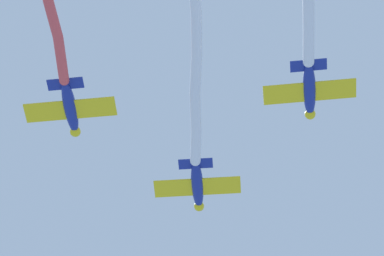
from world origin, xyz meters
TOP-DOWN VIEW (x-y plane):
  - airplane_lead at (-1.87, -5.60)m, footprint 6.67×5.20m
  - smoke_trail_lead at (-7.25, -16.91)m, footprint 9.96×18.84m
  - airplane_left_wing at (-13.28, -8.35)m, footprint 6.61×5.20m
  - airplane_right_wing at (2.07, -16.67)m, footprint 6.61×5.20m

SIDE VIEW (x-z plane):
  - airplane_lead at x=-1.87m, z-range 56.12..57.82m
  - airplane_left_wing at x=-13.28m, z-range 56.12..57.82m
  - airplane_right_wing at x=2.07m, z-range 56.42..58.12m
  - smoke_trail_lead at x=-7.25m, z-range 56.55..59.44m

